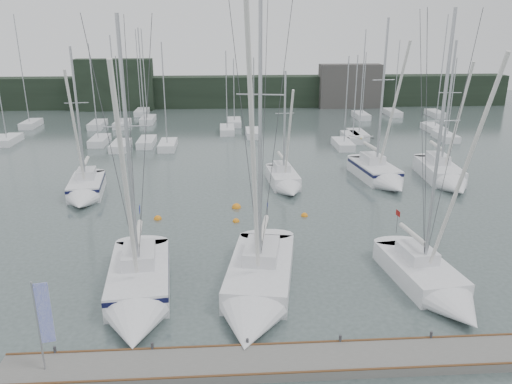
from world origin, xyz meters
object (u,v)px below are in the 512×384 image
sailboat_mid_a (85,191)px  buoy_b (304,216)px  sailboat_near_center (256,293)px  buoy_c (158,219)px  sailboat_mid_e (445,177)px  buoy_d (236,208)px  dock_banner (42,318)px  sailboat_near_right (436,287)px  sailboat_mid_c (286,182)px  sailboat_near_left (138,294)px  sailboat_mid_d (381,175)px  buoy_a (236,222)px

sailboat_mid_a → buoy_b: 17.69m
sailboat_near_center → buoy_c: bearing=128.3°
sailboat_mid_e → buoy_c: 25.05m
buoy_c → buoy_d: (5.72, 1.98, 0.00)m
sailboat_mid_a → dock_banner: (4.14, -21.62, 2.07)m
sailboat_near_right → sailboat_mid_e: sailboat_near_right is taller
sailboat_mid_c → dock_banner: sailboat_mid_c is taller
sailboat_near_left → buoy_d: sailboat_near_left is taller
dock_banner → buoy_d: size_ratio=5.62×
sailboat_near_left → buoy_d: size_ratio=21.51×
buoy_c → sailboat_mid_e: bearing=15.7°
sailboat_mid_e → buoy_d: (-18.39, -4.79, -0.63)m
sailboat_mid_e → sailboat_mid_d: bearing=177.1°
sailboat_near_left → sailboat_mid_a: (-6.78, 16.44, -0.01)m
sailboat_mid_d → buoy_b: bearing=-144.1°
sailboat_near_center → buoy_c: (-6.32, 11.78, -0.58)m
sailboat_near_left → buoy_b: 15.36m
buoy_c → buoy_d: size_ratio=0.81×
sailboat_mid_a → sailboat_mid_c: (16.37, 1.50, -0.08)m
sailboat_mid_a → sailboat_mid_c: sailboat_mid_a is taller
sailboat_near_right → buoy_a: size_ratio=30.93×
sailboat_near_right → sailboat_mid_a: bearing=135.7°
sailboat_mid_c → buoy_d: sailboat_mid_c is taller
sailboat_mid_a → dock_banner: 22.11m
sailboat_near_left → sailboat_near_right: (15.17, -0.13, -0.09)m
buoy_a → buoy_b: buoy_b is taller
sailboat_near_center → sailboat_mid_a: bearing=137.3°
sailboat_mid_d → buoy_d: size_ratio=21.32×
sailboat_mid_d → buoy_a: sailboat_mid_d is taller
buoy_a → buoy_c: 5.67m
sailboat_near_right → sailboat_mid_d: bearing=73.8°
dock_banner → buoy_b: bearing=41.1°
sailboat_near_right → buoy_c: (-15.61, 11.68, -0.54)m
buoy_a → buoy_b: bearing=8.6°
sailboat_mid_d → buoy_d: 14.02m
sailboat_near_left → buoy_d: (5.27, 13.53, -0.63)m
sailboat_near_center → buoy_b: (4.31, 11.71, -0.58)m
sailboat_mid_a → sailboat_mid_c: bearing=-1.8°
sailboat_mid_a → buoy_c: sailboat_mid_a is taller
sailboat_mid_e → buoy_a: bearing=-153.7°
sailboat_near_right → buoy_a: (-10.00, 10.85, -0.54)m
buoy_b → sailboat_mid_d: bearing=43.2°
sailboat_mid_d → buoy_d: bearing=-164.4°
sailboat_near_right → buoy_d: sailboat_near_right is taller
sailboat_mid_a → sailboat_mid_e: sailboat_mid_e is taller
sailboat_near_center → dock_banner: size_ratio=4.46×
sailboat_near_left → sailboat_mid_e: 29.92m
sailboat_near_right → dock_banner: sailboat_near_right is taller
sailboat_near_right → buoy_c: sailboat_near_right is taller
sailboat_mid_d → buoy_c: (-18.62, -7.43, -0.67)m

